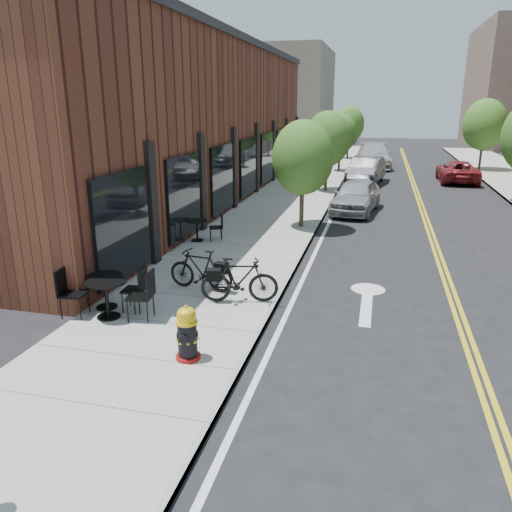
% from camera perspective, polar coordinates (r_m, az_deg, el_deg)
% --- Properties ---
extents(ground, '(120.00, 120.00, 0.00)m').
position_cam_1_polar(ground, '(10.05, 0.46, -9.35)').
color(ground, black).
rests_on(ground, ground).
extents(sidewalk_near, '(4.00, 70.00, 0.12)m').
position_cam_1_polar(sidewalk_near, '(19.69, 1.59, 4.18)').
color(sidewalk_near, '#9E9B93').
rests_on(sidewalk_near, ground).
extents(building_near, '(5.00, 28.00, 7.00)m').
position_cam_1_polar(building_near, '(24.33, -6.99, 14.74)').
color(building_near, '#492217').
rests_on(building_near, ground).
extents(bg_building_left, '(8.00, 14.00, 10.00)m').
position_cam_1_polar(bg_building_left, '(57.64, 4.03, 17.66)').
color(bg_building_left, '#726656').
rests_on(bg_building_left, ground).
extents(tree_near_a, '(2.20, 2.20, 3.81)m').
position_cam_1_polar(tree_near_a, '(18.05, 5.39, 11.12)').
color(tree_near_a, '#382B1E').
rests_on(tree_near_a, sidewalk_near).
extents(tree_near_b, '(2.30, 2.30, 3.98)m').
position_cam_1_polar(tree_near_b, '(25.95, 8.16, 13.10)').
color(tree_near_b, '#382B1E').
rests_on(tree_near_b, sidewalk_near).
extents(tree_near_c, '(2.10, 2.10, 3.67)m').
position_cam_1_polar(tree_near_c, '(33.91, 9.63, 13.65)').
color(tree_near_c, '#382B1E').
rests_on(tree_near_c, sidewalk_near).
extents(tree_near_d, '(2.40, 2.40, 4.11)m').
position_cam_1_polar(tree_near_d, '(41.87, 10.57, 14.59)').
color(tree_near_d, '#382B1E').
rests_on(tree_near_d, sidewalk_near).
extents(tree_far_c, '(2.80, 2.80, 4.62)m').
position_cam_1_polar(tree_far_c, '(37.35, 24.68, 13.49)').
color(tree_far_c, '#382B1E').
rests_on(tree_far_c, sidewalk_far).
extents(fire_hydrant, '(0.58, 0.58, 1.01)m').
position_cam_1_polar(fire_hydrant, '(8.94, -7.87, -8.79)').
color(fire_hydrant, maroon).
rests_on(fire_hydrant, sidewalk_near).
extents(bicycle_left, '(1.74, 0.71, 1.01)m').
position_cam_1_polar(bicycle_left, '(12.09, -6.34, -1.56)').
color(bicycle_left, black).
rests_on(bicycle_left, sidewalk_near).
extents(bicycle_right, '(1.83, 0.90, 1.06)m').
position_cam_1_polar(bicycle_right, '(11.27, -1.89, -2.76)').
color(bicycle_right, black).
rests_on(bicycle_right, sidewalk_near).
extents(bistro_set_a, '(1.99, 0.95, 1.05)m').
position_cam_1_polar(bistro_set_a, '(10.92, -16.71, -4.17)').
color(bistro_set_a, black).
rests_on(bistro_set_a, sidewalk_near).
extents(bistro_set_b, '(1.83, 0.83, 0.98)m').
position_cam_1_polar(bistro_set_b, '(11.45, -16.86, -3.38)').
color(bistro_set_b, black).
rests_on(bistro_set_b, sidewalk_near).
extents(bistro_set_c, '(1.69, 1.01, 0.90)m').
position_cam_1_polar(bistro_set_c, '(16.43, -6.76, 3.27)').
color(bistro_set_c, black).
rests_on(bistro_set_c, sidewalk_near).
extents(parked_car_a, '(2.19, 4.29, 1.40)m').
position_cam_1_polar(parked_car_a, '(21.59, 11.36, 6.75)').
color(parked_car_a, '#929399').
rests_on(parked_car_a, ground).
extents(parked_car_b, '(2.19, 4.73, 1.50)m').
position_cam_1_polar(parked_car_b, '(29.51, 12.46, 9.52)').
color(parked_car_b, black).
rests_on(parked_car_b, ground).
extents(parked_car_c, '(2.66, 5.81, 1.65)m').
position_cam_1_polar(parked_car_c, '(37.12, 13.30, 11.08)').
color(parked_car_c, '#A4A3A8').
rests_on(parked_car_c, ground).
extents(parked_car_far, '(2.08, 4.49, 1.25)m').
position_cam_1_polar(parked_car_far, '(31.66, 22.02, 8.94)').
color(parked_car_far, maroon).
rests_on(parked_car_far, ground).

